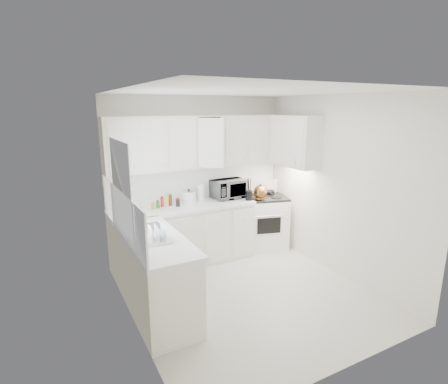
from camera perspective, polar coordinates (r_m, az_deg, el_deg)
floor at (r=4.88m, az=4.02°, el=-16.18°), size 3.20×3.20×0.00m
ceiling at (r=4.24m, az=4.62°, el=15.97°), size 3.20×3.20×0.00m
wall_back at (r=5.77m, az=-4.21°, el=2.34°), size 3.00×0.00×3.00m
wall_front at (r=3.22m, az=19.82°, el=-7.64°), size 3.00×0.00×3.00m
wall_left at (r=3.83m, az=-15.10°, el=-3.92°), size 0.00×3.20×3.20m
wall_right at (r=5.32m, az=18.10°, el=0.74°), size 0.00×3.20×3.20m
window_blinds at (r=4.10m, az=-16.17°, el=0.78°), size 0.06×0.96×1.06m
lower_cabinets_back at (r=5.59m, az=-6.49°, el=-7.16°), size 2.22×0.60×0.90m
lower_cabinets_left at (r=4.39m, az=-11.12°, el=-13.34°), size 0.60×1.60×0.90m
countertop_back at (r=5.43m, az=-6.58°, el=-2.50°), size 2.24×0.64×0.05m
countertop_left at (r=4.20m, az=-11.28°, el=-7.52°), size 0.64×1.62×0.05m
backsplash_back at (r=5.77m, az=-4.16°, el=1.59°), size 2.98×0.02×0.55m
backsplash_left at (r=4.04m, az=-15.56°, el=-4.15°), size 0.02×1.60×0.55m
upper_cabinets_back at (r=5.58m, az=-3.56°, el=4.06°), size 3.00×0.33×0.80m
upper_cabinets_right at (r=5.76m, az=11.25°, el=4.13°), size 0.33×0.90×0.80m
sink at (r=4.48m, az=-12.68°, el=-4.32°), size 0.42×0.38×0.30m
stove at (r=6.21m, az=6.38°, el=-3.68°), size 0.90×0.81×1.17m
tea_kettle at (r=5.86m, az=5.92°, el=0.19°), size 0.33×0.30×0.26m
frying_pan at (r=6.34m, az=7.00°, el=0.21°), size 0.36×0.50×0.04m
microwave at (r=5.82m, az=0.82°, el=0.85°), size 0.58×0.36×0.37m
rice_cooker at (r=5.56m, az=-5.72°, el=-0.65°), size 0.23×0.23×0.22m
paper_towel at (r=5.65m, az=-3.77°, el=-0.11°), size 0.12×0.12×0.27m
utensil_crock at (r=5.69m, az=4.11°, el=0.50°), size 0.15×0.15×0.37m
dish_rack at (r=4.01m, az=-11.47°, el=-6.65°), size 0.39×0.31×0.20m
spice_left_0 at (r=5.38m, az=-11.67°, el=-1.84°), size 0.06×0.06×0.13m
spice_left_1 at (r=5.32m, az=-10.62°, el=-1.98°), size 0.06×0.06×0.13m
spice_left_2 at (r=5.42m, az=-10.16°, el=-1.65°), size 0.06×0.06×0.13m
spice_left_3 at (r=5.36m, az=-9.10°, el=-1.78°), size 0.06×0.06×0.13m
spice_left_4 at (r=5.47m, az=-8.67°, el=-1.47°), size 0.06×0.06×0.13m
spice_left_5 at (r=5.41m, az=-7.60°, el=-1.59°), size 0.06×0.06×0.13m
sauce_right_0 at (r=5.95m, az=1.49°, el=0.21°), size 0.06×0.06×0.19m
sauce_right_1 at (r=5.93m, az=2.24°, el=0.15°), size 0.06×0.06×0.19m
sauce_right_2 at (r=6.01m, az=2.40°, el=0.33°), size 0.06×0.06×0.19m
sauce_right_3 at (r=5.98m, az=3.15°, el=0.27°), size 0.06×0.06×0.19m
sauce_right_4 at (r=6.06m, az=3.30°, el=0.44°), size 0.06×0.06×0.19m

